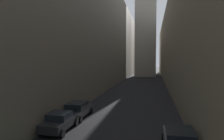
# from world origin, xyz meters

# --- Properties ---
(ground_plane) EXTENTS (264.00, 264.00, 0.00)m
(ground_plane) POSITION_xyz_m (0.00, 48.00, 0.00)
(ground_plane) COLOR black
(building_block_left) EXTENTS (10.07, 108.00, 22.45)m
(building_block_left) POSITION_xyz_m (-10.54, 50.00, 11.23)
(building_block_left) COLOR #756B5B
(building_block_left) RESTS_ON ground
(building_block_right) EXTENTS (11.87, 108.00, 18.07)m
(building_block_right) POSITION_xyz_m (11.44, 50.00, 9.04)
(building_block_right) COLOR gray
(building_block_right) RESTS_ON ground
(parked_car_left_third) EXTENTS (1.92, 3.99, 1.46)m
(parked_car_left_third) POSITION_xyz_m (-4.40, 19.53, 0.75)
(parked_car_left_third) COLOR black
(parked_car_left_third) RESTS_ON ground
(parked_car_left_far) EXTENTS (2.01, 4.59, 1.49)m
(parked_car_left_far) POSITION_xyz_m (-4.40, 23.33, 0.77)
(parked_car_left_far) COLOR black
(parked_car_left_far) RESTS_ON ground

